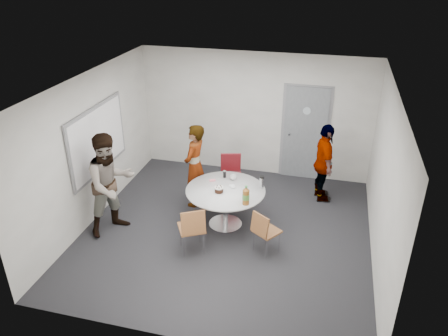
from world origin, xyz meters
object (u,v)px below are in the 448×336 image
(chair_near_right, at_px, (264,229))
(person_right, at_px, (324,163))
(person_main, at_px, (195,166))
(person_left, at_px, (111,184))
(door, at_px, (305,134))
(chair_near_left, at_px, (192,226))
(chair_far, at_px, (231,171))
(whiteboard, at_px, (98,140))
(table, at_px, (227,195))

(chair_near_right, height_order, person_right, person_right)
(person_main, relative_size, person_left, 0.89)
(person_left, bearing_deg, door, -12.66)
(door, relative_size, chair_near_left, 2.46)
(chair_far, xyz_separation_m, person_right, (1.80, 0.29, 0.26))
(whiteboard, relative_size, table, 1.34)
(whiteboard, bearing_deg, chair_far, 26.29)
(person_left, relative_size, person_right, 1.16)
(chair_near_right, bearing_deg, person_right, 102.68)
(door, distance_m, person_main, 2.56)
(chair_near_left, relative_size, person_left, 0.46)
(person_main, height_order, person_right, person_main)
(chair_near_left, height_order, chair_far, chair_far)
(chair_near_right, relative_size, person_left, 0.42)
(table, xyz_separation_m, chair_near_left, (-0.35, -0.93, -0.12))
(chair_near_right, distance_m, person_left, 2.73)
(whiteboard, bearing_deg, person_main, 20.29)
(chair_near_left, bearing_deg, person_left, 139.54)
(table, bearing_deg, chair_far, 100.30)
(person_main, bearing_deg, person_right, 114.65)
(chair_near_left, bearing_deg, person_right, 20.78)
(person_left, bearing_deg, whiteboard, 73.28)
(whiteboard, height_order, chair_near_right, whiteboard)
(chair_near_left, xyz_separation_m, person_main, (-0.44, 1.53, 0.31))
(chair_near_left, distance_m, chair_near_right, 1.17)
(person_left, bearing_deg, table, -38.28)
(chair_near_right, distance_m, chair_far, 1.99)
(person_main, bearing_deg, person_left, -36.11)
(chair_far, height_order, person_right, person_right)
(person_main, xyz_separation_m, person_left, (-1.12, -1.22, 0.10))
(chair_near_left, height_order, person_left, person_left)
(person_right, bearing_deg, person_left, 104.30)
(chair_near_right, xyz_separation_m, chair_far, (-0.97, 1.74, 0.08))
(chair_near_right, bearing_deg, chair_far, 154.15)
(door, height_order, person_right, door)
(person_left, bearing_deg, chair_near_right, -56.62)
(chair_near_right, bearing_deg, door, 117.80)
(chair_near_right, xyz_separation_m, person_main, (-1.57, 1.24, 0.36))
(table, distance_m, person_right, 2.13)
(chair_near_left, bearing_deg, person_main, 76.84)
(whiteboard, xyz_separation_m, person_left, (0.51, -0.62, -0.52))
(table, xyz_separation_m, person_left, (-1.91, -0.62, 0.29))
(person_left, height_order, person_right, person_left)
(door, bearing_deg, table, -116.47)
(door, height_order, table, door)
(whiteboard, xyz_separation_m, chair_near_left, (2.07, -0.93, -0.93))
(whiteboard, bearing_deg, chair_near_left, -24.20)
(table, distance_m, chair_near_left, 1.00)
(chair_near_left, bearing_deg, door, 36.00)
(door, relative_size, table, 1.50)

